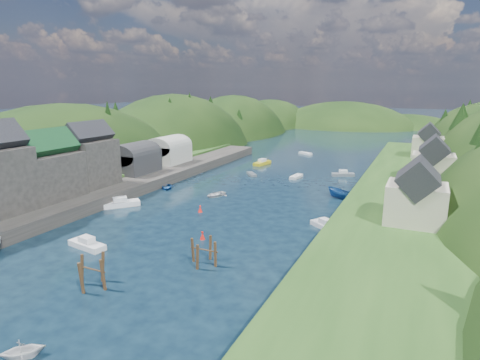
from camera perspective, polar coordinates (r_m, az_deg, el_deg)
The scene contains 15 objects.
ground at distance 87.45m, azimuth 6.10°, elevation 0.45°, with size 600.00×600.00×0.00m, color black.
hillside_left at distance 131.05m, azimuth -9.20°, elevation 1.06°, with size 44.00×245.56×52.00m.
far_hills at distance 208.63m, azimuth 17.55°, elevation 4.35°, with size 103.00×68.00×44.00m.
hill_trees at distance 98.74m, azimuth 9.22°, elevation 8.34°, with size 92.13×148.59×12.36m.
quay_left at distance 74.51m, azimuth -19.72°, elevation -1.74°, with size 12.00×110.00×2.00m, color #2D2B28.
terrace_left_grass at distance 79.45m, azimuth -23.35°, elevation -0.96°, with size 12.00×110.00×2.50m, color #234719.
quayside_buildings at distance 66.18m, azimuth -29.61°, elevation 0.89°, with size 8.00×35.84×12.90m.
boat_sheds at distance 88.96m, azimuth -12.31°, elevation 3.90°, with size 7.00×21.00×7.50m.
terrace_right at distance 73.09m, azimuth 22.31°, elevation -2.08°, with size 16.00×120.00×2.40m, color #234719.
right_bank_cottages at distance 80.25m, azimuth 25.06°, elevation 2.36°, with size 9.00×59.24×8.41m.
piling_cluster_near at distance 42.69m, azimuth -20.24°, elevation -12.52°, with size 3.31×3.08×3.75m.
piling_cluster_far at distance 45.13m, azimuth -5.14°, elevation -10.48°, with size 3.41×3.16×3.44m.
channel_buoy_near at distance 52.21m, azimuth -5.36°, elevation -7.91°, with size 0.70×0.70×1.10m.
channel_buoy_far at distance 63.10m, azimuth -5.69°, elevation -4.14°, with size 0.70×0.70×1.10m.
moored_boats at distance 64.78m, azimuth -5.75°, elevation -3.55°, with size 38.06×98.75×2.27m.
Camera 1 is at (27.38, -30.78, 19.28)m, focal length 30.00 mm.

